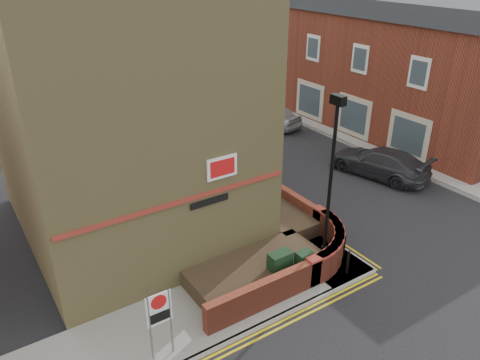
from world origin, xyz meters
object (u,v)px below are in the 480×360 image
lamppost (330,186)px  utility_cabinet_large (280,268)px  silver_car_near (204,136)px  zone_sign (160,314)px

lamppost → utility_cabinet_large: lamppost is taller
lamppost → silver_car_near: size_ratio=1.34×
lamppost → silver_car_near: 12.71m
lamppost → silver_car_near: (2.00, 12.29, -2.57)m
lamppost → zone_sign: (-6.60, -0.70, -1.70)m
utility_cabinet_large → silver_car_near: bearing=72.3°
utility_cabinet_large → silver_car_near: (3.90, 12.19, 0.05)m
utility_cabinet_large → silver_car_near: size_ratio=0.26×
lamppost → utility_cabinet_large: (-1.90, 0.10, -2.62)m
lamppost → zone_sign: 6.85m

